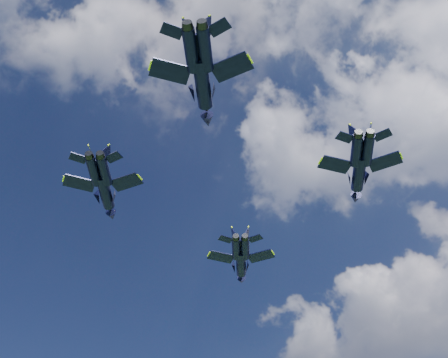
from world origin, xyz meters
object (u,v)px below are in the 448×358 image
jet_left (106,193)px  jet_right (358,175)px  jet_slot (203,87)px  jet_lead (241,264)px

jet_left → jet_right: 38.57m
jet_right → jet_slot: size_ratio=0.94×
jet_lead → jet_left: (-9.25, -24.80, 2.12)m
jet_left → jet_right: bearing=-3.9°
jet_left → jet_slot: 25.95m
jet_lead → jet_left: bearing=-141.1°
jet_left → jet_right: (34.41, 17.41, 0.17)m
jet_lead → jet_right: (25.16, -7.39, 2.29)m
jet_lead → jet_right: 26.33m
jet_right → jet_slot: jet_right is taller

